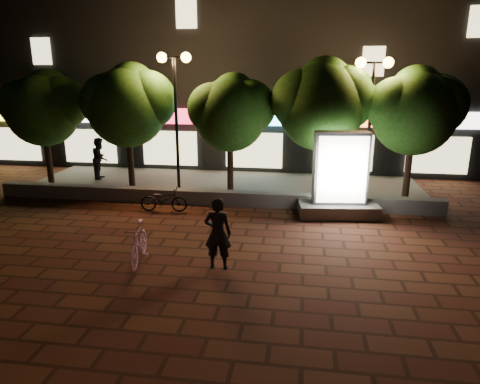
% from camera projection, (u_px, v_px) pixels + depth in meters
% --- Properties ---
extents(ground, '(80.00, 80.00, 0.00)m').
position_uv_depth(ground, '(179.00, 247.00, 11.57)').
color(ground, '#4F2818').
rests_on(ground, ground).
extents(retaining_wall, '(16.00, 0.45, 0.50)m').
position_uv_depth(retaining_wall, '(210.00, 197.00, 15.31)').
color(retaining_wall, slate).
rests_on(retaining_wall, ground).
extents(sidewalk, '(16.00, 5.00, 0.08)m').
position_uv_depth(sidewalk, '(223.00, 185.00, 17.75)').
color(sidewalk, slate).
rests_on(sidewalk, ground).
extents(building_block, '(28.00, 8.12, 11.30)m').
position_uv_depth(building_block, '(245.00, 64.00, 22.59)').
color(building_block, black).
rests_on(building_block, ground).
extents(tree_far_left, '(3.36, 2.80, 4.63)m').
position_uv_depth(tree_far_left, '(44.00, 106.00, 16.86)').
color(tree_far_left, black).
rests_on(tree_far_left, sidewalk).
extents(tree_left, '(3.60, 3.00, 4.89)m').
position_uv_depth(tree_left, '(128.00, 103.00, 16.33)').
color(tree_left, black).
rests_on(tree_left, sidewalk).
extents(tree_mid, '(3.24, 2.70, 4.50)m').
position_uv_depth(tree_mid, '(232.00, 110.00, 15.82)').
color(tree_mid, black).
rests_on(tree_mid, sidewalk).
extents(tree_right, '(3.72, 3.10, 5.07)m').
position_uv_depth(tree_right, '(323.00, 101.00, 15.26)').
color(tree_right, black).
rests_on(tree_right, sidewalk).
extents(tree_far_right, '(3.48, 2.90, 4.76)m').
position_uv_depth(tree_far_right, '(416.00, 108.00, 14.86)').
color(tree_far_right, black).
rests_on(tree_far_right, sidewalk).
extents(street_lamp_left, '(1.26, 0.36, 5.18)m').
position_uv_depth(street_lamp_left, '(175.00, 87.00, 15.64)').
color(street_lamp_left, black).
rests_on(street_lamp_left, sidewalk).
extents(street_lamp_right, '(1.26, 0.36, 4.98)m').
position_uv_depth(street_lamp_right, '(372.00, 93.00, 14.69)').
color(street_lamp_right, black).
rests_on(street_lamp_right, sidewalk).
extents(ad_kiosk, '(2.70, 1.58, 2.78)m').
position_uv_depth(ad_kiosk, '(339.00, 182.00, 13.87)').
color(ad_kiosk, slate).
rests_on(ad_kiosk, ground).
extents(scooter_pink, '(0.74, 1.75, 1.02)m').
position_uv_depth(scooter_pink, '(139.00, 243.00, 10.56)').
color(scooter_pink, '#CC84AD').
rests_on(scooter_pink, ground).
extents(rider, '(0.65, 0.43, 1.79)m').
position_uv_depth(rider, '(218.00, 233.00, 10.13)').
color(rider, black).
rests_on(rider, ground).
extents(scooter_parked, '(1.64, 0.68, 0.84)m').
position_uv_depth(scooter_parked, '(164.00, 200.00, 14.45)').
color(scooter_parked, black).
rests_on(scooter_parked, ground).
extents(pedestrian, '(0.83, 0.98, 1.80)m').
position_uv_depth(pedestrian, '(100.00, 158.00, 18.48)').
color(pedestrian, black).
rests_on(pedestrian, sidewalk).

